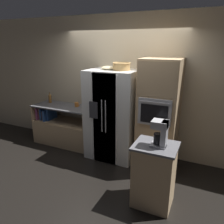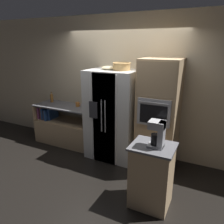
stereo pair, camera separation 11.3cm
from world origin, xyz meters
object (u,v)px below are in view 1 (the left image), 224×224
at_px(wicker_basket, 121,66).
at_px(fruit_bowl, 108,68).
at_px(mug, 77,104).
at_px(coffee_maker, 161,133).
at_px(refrigerator, 113,115).
at_px(bottle_tall, 50,98).
at_px(wall_oven, 159,114).

bearing_deg(wicker_basket, fruit_bowl, -178.99).
height_order(fruit_bowl, mug, fruit_bowl).
height_order(mug, coffee_maker, coffee_maker).
xyz_separation_m(refrigerator, wicker_basket, (0.17, 0.03, 0.96)).
bearing_deg(fruit_bowl, bottle_tall, 174.54).
height_order(wall_oven, wicker_basket, wall_oven).
bearing_deg(fruit_bowl, refrigerator, -12.18).
bearing_deg(mug, fruit_bowl, -8.54).
bearing_deg(fruit_bowl, mug, 171.46).
relative_size(wall_oven, mug, 16.39).
distance_m(wicker_basket, mug, 1.43).
xyz_separation_m(fruit_bowl, coffee_maker, (1.29, -1.10, -0.67)).
distance_m(bottle_tall, mug, 0.76).
height_order(wall_oven, bottle_tall, wall_oven).
bearing_deg(mug, wall_oven, -3.44).
xyz_separation_m(wicker_basket, mug, (-1.11, 0.12, -0.89)).
bearing_deg(mug, coffee_maker, -29.89).
relative_size(fruit_bowl, coffee_maker, 0.78).
xyz_separation_m(wall_oven, wicker_basket, (-0.74, -0.01, 0.84)).
height_order(refrigerator, mug, refrigerator).
distance_m(wall_oven, coffee_maker, 1.16).
height_order(fruit_bowl, bottle_tall, fruit_bowl).
relative_size(bottle_tall, mug, 2.02).
relative_size(refrigerator, wall_oven, 0.88).
relative_size(wicker_basket, bottle_tall, 1.35).
bearing_deg(wall_oven, fruit_bowl, -179.11).
distance_m(refrigerator, wall_oven, 0.92).
relative_size(wall_oven, wicker_basket, 6.00).
xyz_separation_m(wicker_basket, bottle_tall, (-1.87, 0.15, -0.83)).
distance_m(wall_oven, bottle_tall, 2.62).
relative_size(wall_oven, fruit_bowl, 7.21).
bearing_deg(wall_oven, mug, 176.56).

